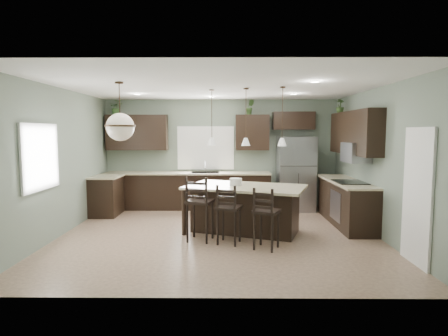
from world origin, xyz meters
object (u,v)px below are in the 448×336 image
Objects in this scene: bar_stool_left at (200,209)px; bar_stool_center at (229,214)px; bar_stool_right at (266,218)px; refrigerator at (296,174)px; serving_dish at (236,182)px; kitchen_island at (245,209)px; plant_back_left at (116,108)px.

bar_stool_center is (0.52, -0.18, -0.06)m from bar_stool_left.
bar_stool_left is 1.25m from bar_stool_right.
refrigerator is 7.71× the size of serving_dish.
bar_stool_center is (-0.32, -0.73, 0.07)m from kitchen_island.
bar_stool_left reaches higher than kitchen_island.
kitchen_island is 1.02m from bar_stool_left.
bar_stool_left reaches higher than serving_dish.
refrigerator is 0.83× the size of kitchen_island.
refrigerator is at bearing 64.77° from bar_stool_left.
bar_stool_right is 5.30m from plant_back_left.
serving_dish and bar_stool_center have the same top height.
plant_back_left is (-4.53, 0.26, 1.66)m from refrigerator.
plant_back_left is at bearing 162.41° from kitchen_island.
refrigerator is at bearing 97.18° from bar_stool_right.
plant_back_left is (-3.18, 2.39, 2.12)m from kitchen_island.
serving_dish is 0.23× the size of bar_stool_center.
bar_stool_right is at bearing -108.42° from refrigerator.
bar_stool_left is at bearing 178.20° from bar_stool_center.
refrigerator is at bearing 76.37° from bar_stool_center.
refrigerator is 5.06× the size of plant_back_left.
serving_dish is at bearing 180.00° from kitchen_island.
plant_back_left is at bearing 176.69° from refrigerator.
plant_back_left is (-2.33, 2.95, 1.99)m from bar_stool_left.
bar_stool_center reaches higher than kitchen_island.
serving_dish is 0.20× the size of bar_stool_left.
refrigerator is at bearing 76.83° from kitchen_island.
serving_dish is 0.23× the size of bar_stool_right.
serving_dish is at bearing -126.86° from refrigerator.
bar_stool_left is 3.24× the size of plant_back_left.
refrigerator is 1.56× the size of bar_stool_left.
plant_back_left reaches higher than kitchen_island.
kitchen_island is at bearing -36.94° from plant_back_left.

